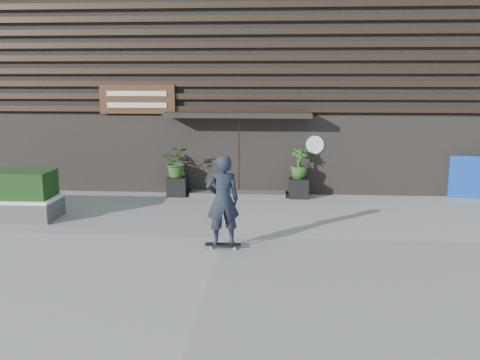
# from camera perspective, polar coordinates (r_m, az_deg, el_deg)

# --- Properties ---
(ground) EXTENTS (80.00, 80.00, 0.00)m
(ground) POSITION_cam_1_polar(r_m,az_deg,el_deg) (12.52, -1.75, -6.15)
(ground) COLOR gray
(ground) RESTS_ON ground
(entrance_step) EXTENTS (3.00, 0.80, 0.12)m
(entrance_step) POSITION_cam_1_polar(r_m,az_deg,el_deg) (16.95, -0.20, -1.43)
(entrance_step) COLOR #4B4B49
(entrance_step) RESTS_ON ground
(planter_pot_left) EXTENTS (0.60, 0.60, 0.60)m
(planter_pot_left) POSITION_cam_1_polar(r_m,az_deg,el_deg) (16.94, -6.67, -0.68)
(planter_pot_left) COLOR black
(planter_pot_left) RESTS_ON ground
(bamboo_left) EXTENTS (0.86, 0.75, 0.96)m
(bamboo_left) POSITION_cam_1_polar(r_m,az_deg,el_deg) (16.81, -6.73, 1.93)
(bamboo_left) COLOR #2D591E
(bamboo_left) RESTS_ON planter_pot_left
(planter_pot_right) EXTENTS (0.60, 0.60, 0.60)m
(planter_pot_right) POSITION_cam_1_polar(r_m,az_deg,el_deg) (16.67, 6.27, -0.86)
(planter_pot_right) COLOR black
(planter_pot_right) RESTS_ON ground
(bamboo_right) EXTENTS (0.54, 0.54, 0.96)m
(bamboo_right) POSITION_cam_1_polar(r_m,az_deg,el_deg) (16.53, 6.33, 1.79)
(bamboo_right) COLOR #2D591E
(bamboo_right) RESTS_ON planter_pot_right
(blue_tarp) EXTENTS (1.40, 0.35, 1.31)m
(blue_tarp) POSITION_cam_1_polar(r_m,az_deg,el_deg) (17.93, 23.58, 0.27)
(blue_tarp) COLOR #0D39AA
(blue_tarp) RESTS_ON ground
(building) EXTENTS (18.00, 11.00, 8.00)m
(building) POSITION_cam_1_polar(r_m,az_deg,el_deg) (21.91, 0.83, 11.68)
(building) COLOR black
(building) RESTS_ON ground
(skateboarder) EXTENTS (0.81, 0.63, 2.06)m
(skateboarder) POSITION_cam_1_polar(r_m,az_deg,el_deg) (11.48, -1.85, -2.18)
(skateboarder) COLOR black
(skateboarder) RESTS_ON ground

